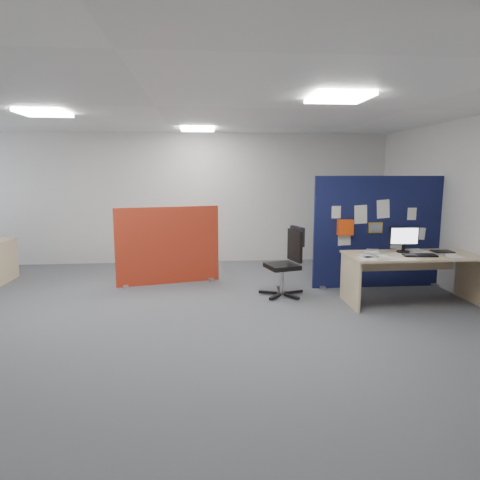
{
  "coord_description": "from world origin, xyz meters",
  "views": [
    {
      "loc": [
        0.56,
        -5.53,
        1.9
      ],
      "look_at": [
        1.06,
        0.1,
        1.0
      ],
      "focal_mm": 32.0,
      "sensor_mm": 36.0,
      "label": 1
    }
  ],
  "objects": [
    {
      "name": "floor",
      "position": [
        0.0,
        0.0,
        0.0
      ],
      "size": [
        9.0,
        9.0,
        0.0
      ],
      "primitive_type": "plane",
      "color": "#53565B",
      "rests_on": "ground"
    },
    {
      "name": "ceiling",
      "position": [
        0.0,
        0.0,
        2.7
      ],
      "size": [
        9.0,
        7.0,
        0.02
      ],
      "primitive_type": "cube",
      "color": "white",
      "rests_on": "wall_back"
    },
    {
      "name": "wall_back",
      "position": [
        0.0,
        3.5,
        1.35
      ],
      "size": [
        9.0,
        0.02,
        2.7
      ],
      "primitive_type": "cube",
      "color": "silver",
      "rests_on": "floor"
    },
    {
      "name": "wall_front",
      "position": [
        0.0,
        -3.5,
        1.35
      ],
      "size": [
        9.0,
        0.02,
        2.7
      ],
      "primitive_type": "cube",
      "color": "silver",
      "rests_on": "floor"
    },
    {
      "name": "ceiling_lights",
      "position": [
        0.33,
        0.67,
        2.67
      ],
      "size": [
        4.1,
        4.1,
        0.04
      ],
      "color": "white",
      "rests_on": "ceiling"
    },
    {
      "name": "navy_divider",
      "position": [
        3.46,
        1.2,
        0.92
      ],
      "size": [
        2.23,
        0.3,
        1.84
      ],
      "color": "#101B3D",
      "rests_on": "floor"
    },
    {
      "name": "main_desk",
      "position": [
        3.58,
        0.31,
        0.57
      ],
      "size": [
        1.9,
        0.84,
        0.73
      ],
      "color": "#D4BA87",
      "rests_on": "floor"
    },
    {
      "name": "monitor_main",
      "position": [
        3.5,
        0.42,
        0.94
      ],
      "size": [
        0.44,
        0.18,
        0.38
      ],
      "rotation": [
        0.0,
        0.0,
        -0.05
      ],
      "color": "black",
      "rests_on": "main_desk"
    },
    {
      "name": "keyboard",
      "position": [
        3.61,
        0.13,
        0.74
      ],
      "size": [
        0.47,
        0.24,
        0.02
      ],
      "primitive_type": "cube",
      "rotation": [
        0.0,
        0.0,
        -0.15
      ],
      "color": "black",
      "rests_on": "main_desk"
    },
    {
      "name": "mouse",
      "position": [
        3.9,
        0.1,
        0.74
      ],
      "size": [
        0.11,
        0.09,
        0.03
      ],
      "primitive_type": "cube",
      "rotation": [
        0.0,
        0.0,
        -0.32
      ],
      "color": "#A4A3A9",
      "rests_on": "main_desk"
    },
    {
      "name": "paper_tray",
      "position": [
        4.1,
        0.4,
        0.74
      ],
      "size": [
        0.29,
        0.23,
        0.01
      ],
      "primitive_type": "cube",
      "rotation": [
        0.0,
        0.0,
        -0.05
      ],
      "color": "black",
      "rests_on": "main_desk"
    },
    {
      "name": "red_divider",
      "position": [
        -0.02,
        1.72,
        0.65
      ],
      "size": [
        1.72,
        0.46,
        1.32
      ],
      "rotation": [
        0.0,
        0.0,
        0.24
      ],
      "color": "#B02C16",
      "rests_on": "floor"
    },
    {
      "name": "office_chair",
      "position": [
        1.88,
        0.84,
        0.6
      ],
      "size": [
        0.7,
        0.68,
        1.05
      ],
      "rotation": [
        0.0,
        0.0,
        0.27
      ],
      "color": "black",
      "rests_on": "floor"
    },
    {
      "name": "desk_papers",
      "position": [
        3.28,
        0.25,
        0.73
      ],
      "size": [
        1.49,
        0.82,
        0.0
      ],
      "color": "white",
      "rests_on": "main_desk"
    }
  ]
}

